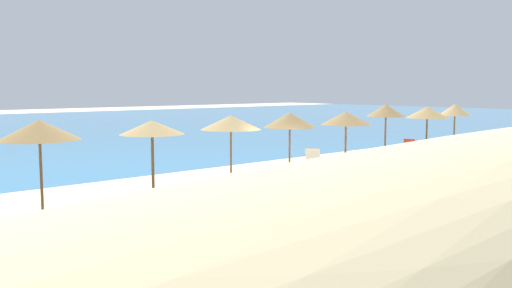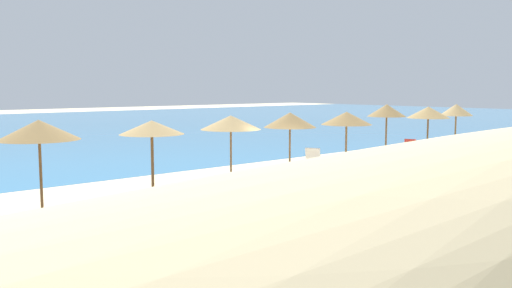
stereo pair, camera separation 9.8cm
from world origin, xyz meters
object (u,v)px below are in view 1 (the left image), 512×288
object	(u,v)px
lounge_chair_2	(467,145)
beach_ball	(278,189)
beach_umbrella_9	(455,110)
lounge_chair_0	(407,152)
beach_umbrella_2	(39,130)
lounge_chair_1	(310,166)
beach_umbrella_7	(386,111)
beach_umbrella_8	(427,112)
beach_umbrella_5	(290,120)
beach_umbrella_4	(231,123)
beach_umbrella_3	(152,128)
beach_umbrella_6	(346,118)

from	to	relation	value
lounge_chair_2	beach_ball	size ratio (longest dim) A/B	4.21
beach_umbrella_9	lounge_chair_0	xyz separation A→B (m)	(-6.62, -1.10, -1.90)
beach_umbrella_2	lounge_chair_1	distance (m)	10.72
beach_umbrella_7	beach_umbrella_8	size ratio (longest dim) A/B	1.07
beach_umbrella_7	lounge_chair_0	size ratio (longest dim) A/B	1.95
beach_umbrella_5	beach_umbrella_4	bearing A→B (deg)	179.95
beach_umbrella_9	lounge_chair_1	xyz separation A→B (m)	(-13.75, -1.08, -1.89)
beach_umbrella_5	lounge_chair_2	bearing A→B (deg)	-3.43
beach_umbrella_3	beach_umbrella_9	world-z (taller)	beach_umbrella_9
beach_umbrella_9	lounge_chair_2	world-z (taller)	beach_umbrella_9
beach_umbrella_9	beach_umbrella_2	bearing A→B (deg)	-179.90
beach_umbrella_4	lounge_chair_1	world-z (taller)	beach_umbrella_4
beach_umbrella_5	beach_umbrella_7	bearing A→B (deg)	2.60
beach_umbrella_9	lounge_chair_1	distance (m)	13.92
beach_umbrella_5	lounge_chair_2	xyz separation A→B (m)	(13.64, -0.82, -1.95)
beach_umbrella_3	beach_umbrella_6	world-z (taller)	beach_umbrella_3
lounge_chair_1	lounge_chair_2	distance (m)	13.37
beach_umbrella_9	beach_umbrella_8	bearing A→B (deg)	-177.23
beach_umbrella_5	lounge_chair_1	xyz separation A→B (m)	(0.28, -0.90, -1.86)
beach_umbrella_5	beach_umbrella_3	bearing A→B (deg)	-177.97
beach_umbrella_3	beach_umbrella_4	xyz separation A→B (m)	(3.53, 0.24, 0.01)
beach_umbrella_2	lounge_chair_2	world-z (taller)	beach_umbrella_2
beach_umbrella_6	lounge_chair_1	xyz separation A→B (m)	(-3.49, -0.97, -1.78)
beach_umbrella_3	lounge_chair_0	size ratio (longest dim) A/B	1.79
lounge_chair_1	beach_umbrella_9	bearing A→B (deg)	-112.53
beach_umbrella_5	beach_umbrella_7	world-z (taller)	beach_umbrella_7
beach_umbrella_9	beach_ball	distance (m)	17.57
beach_umbrella_5	beach_umbrella_9	size ratio (longest dim) A/B	0.97
beach_umbrella_5	lounge_chair_2	distance (m)	13.80
beach_umbrella_4	beach_umbrella_6	world-z (taller)	beach_umbrella_4
lounge_chair_0	beach_ball	distance (m)	10.73
beach_umbrella_3	beach_umbrella_7	size ratio (longest dim) A/B	0.92
beach_umbrella_2	beach_umbrella_5	distance (m)	10.22
beach_umbrella_4	lounge_chair_1	size ratio (longest dim) A/B	1.55
beach_umbrella_2	beach_umbrella_6	world-z (taller)	beach_umbrella_2
beach_umbrella_5	beach_umbrella_6	distance (m)	3.77
lounge_chair_0	lounge_chair_2	xyz separation A→B (m)	(6.23, 0.10, -0.08)
beach_umbrella_9	lounge_chair_2	bearing A→B (deg)	-111.01
beach_umbrella_4	beach_umbrella_9	distance (m)	17.18
beach_umbrella_5	beach_umbrella_9	xyz separation A→B (m)	(14.03, 0.19, 0.03)
beach_umbrella_6	beach_umbrella_5	bearing A→B (deg)	-178.86
beach_umbrella_2	beach_umbrella_7	bearing A→B (deg)	0.61
beach_umbrella_4	lounge_chair_0	distance (m)	10.77
beach_umbrella_9	beach_ball	size ratio (longest dim) A/B	6.96
beach_umbrella_5	beach_umbrella_7	size ratio (longest dim) A/B	0.93
lounge_chair_2	beach_umbrella_2	bearing A→B (deg)	93.26
lounge_chair_0	lounge_chair_2	bearing A→B (deg)	-109.39
beach_umbrella_7	lounge_chair_2	xyz separation A→B (m)	(6.37, -1.15, -2.13)
beach_umbrella_6	lounge_chair_2	bearing A→B (deg)	-5.17
beach_umbrella_7	lounge_chair_1	world-z (taller)	beach_umbrella_7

